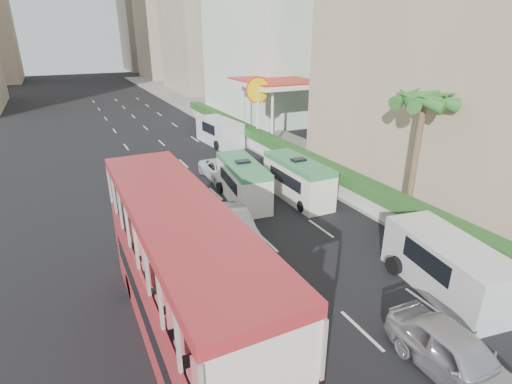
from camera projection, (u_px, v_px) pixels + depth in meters
ground_plane at (336, 296)px, 15.61m from camera, size 200.00×200.00×0.00m
double_decker_bus at (182, 280)px, 12.19m from camera, size 2.50×11.00×5.06m
car_silver_lane_a at (233, 242)px, 19.61m from camera, size 2.11×4.95×1.59m
car_silver_lane_b at (452, 376)px, 11.96m from camera, size 1.95×4.59×1.55m
van_asset at (223, 179)px, 27.90m from camera, size 2.21×4.74×1.31m
minibus_near at (243, 182)px, 23.98m from camera, size 2.47×5.64×2.42m
minibus_far at (298, 180)px, 24.29m from camera, size 1.86×5.50×2.43m
panel_van_near at (447, 266)px, 15.61m from camera, size 3.00×5.66×2.15m
panel_van_far at (220, 132)px, 36.43m from camera, size 2.67×5.71×2.22m
sidewalk at (257, 134)px, 40.06m from camera, size 6.00×120.00×0.18m
kerb_wall at (289, 161)px, 29.54m from camera, size 0.30×44.00×1.00m
hedge at (289, 150)px, 29.23m from camera, size 1.10×44.00×0.70m
palm_tree at (415, 159)px, 20.88m from camera, size 0.36×0.36×6.40m
shell_station at (276, 109)px, 37.82m from camera, size 6.50×8.00×5.50m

